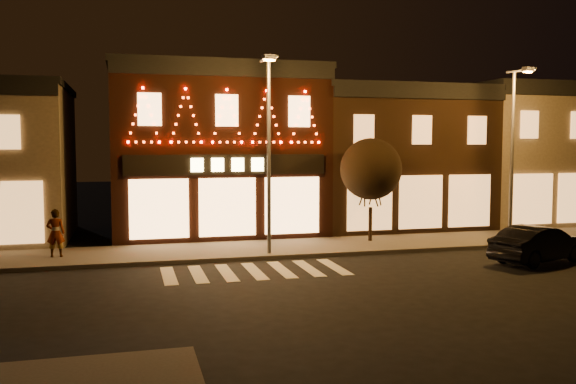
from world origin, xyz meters
name	(u,v)px	position (x,y,z in m)	size (l,w,h in m)	color
ground	(282,299)	(0.00, 0.00, 0.00)	(120.00, 120.00, 0.00)	black
sidewalk_far	(281,248)	(2.00, 8.00, 0.07)	(44.00, 4.00, 0.15)	#47423D
building_pulp	(215,151)	(0.00, 13.98, 4.16)	(10.20, 8.34, 8.30)	black
building_right_a	(387,158)	(9.50, 13.99, 3.76)	(9.20, 8.28, 7.50)	#301E11
building_right_b	(529,154)	(18.50, 13.99, 3.91)	(9.20, 8.28, 7.80)	brown
streetlamp_mid	(269,140)	(1.09, 6.38, 4.66)	(0.66, 1.76, 7.69)	#59595E
streetlamp_right	(514,142)	(12.13, 6.38, 4.60)	(0.73, 1.73, 7.59)	#59595E
tree_right	(371,169)	(6.28, 8.52, 3.39)	(2.77, 2.77, 4.63)	black
dark_sedan	(539,244)	(10.85, 2.84, 0.71)	(1.49, 4.29, 1.41)	black
pedestrian	(56,233)	(-7.03, 7.89, 1.08)	(0.68, 0.45, 1.87)	gray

